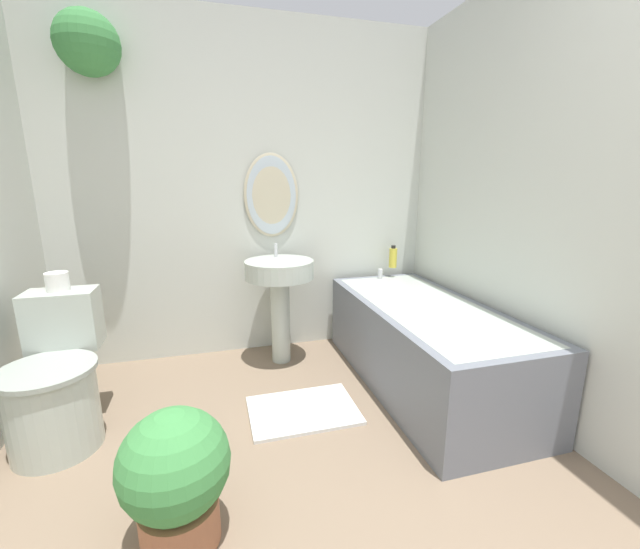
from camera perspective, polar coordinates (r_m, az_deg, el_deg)
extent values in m
cube|color=silver|center=(2.97, -10.17, 11.58)|extent=(2.84, 0.06, 2.40)
ellipsoid|color=beige|center=(2.94, -7.08, 11.33)|extent=(0.40, 0.02, 0.60)
ellipsoid|color=silver|center=(2.94, -7.06, 11.32)|extent=(0.36, 0.01, 0.56)
cylinder|color=#9E6042|center=(3.01, -30.96, 28.44)|extent=(0.16, 0.16, 0.09)
sphere|color=#3D8442|center=(2.99, -30.74, 26.95)|extent=(0.36, 0.36, 0.36)
cube|color=silver|center=(2.32, 31.42, 9.37)|extent=(0.06, 2.79, 2.40)
cylinder|color=#B2BCB2|center=(2.39, -34.27, -16.06)|extent=(0.40, 0.40, 0.41)
cylinder|color=#97A097|center=(2.30, -34.99, -11.33)|extent=(0.43, 0.43, 0.02)
cube|color=#B2BCB2|center=(2.52, -33.26, -5.50)|extent=(0.34, 0.20, 0.32)
cylinder|color=#B2BCB2|center=(2.85, -5.76, -6.60)|extent=(0.13, 0.13, 0.62)
cylinder|color=#B2BCB2|center=(2.75, -5.94, 0.76)|extent=(0.48, 0.48, 0.12)
cylinder|color=silver|center=(2.85, -6.45, 3.52)|extent=(0.02, 0.02, 0.10)
cube|color=slate|center=(2.63, 14.89, -9.86)|extent=(0.72, 1.61, 0.53)
cube|color=#B2BCB2|center=(2.55, 15.22, -4.76)|extent=(0.62, 1.51, 0.04)
cylinder|color=silver|center=(3.13, 8.74, 0.08)|extent=(0.04, 0.04, 0.08)
cylinder|color=gold|center=(3.19, 10.56, 2.40)|extent=(0.06, 0.06, 0.15)
cylinder|color=black|center=(3.17, 10.63, 3.97)|extent=(0.03, 0.03, 0.02)
cylinder|color=#9E6042|center=(1.76, -19.63, -30.78)|extent=(0.28, 0.28, 0.17)
sphere|color=#3D8442|center=(1.60, -20.39, -24.37)|extent=(0.39, 0.39, 0.39)
cube|color=silver|center=(2.37, -2.48, -19.13)|extent=(0.61, 0.43, 0.02)
cylinder|color=white|center=(2.47, -33.88, -0.88)|extent=(0.11, 0.11, 0.10)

